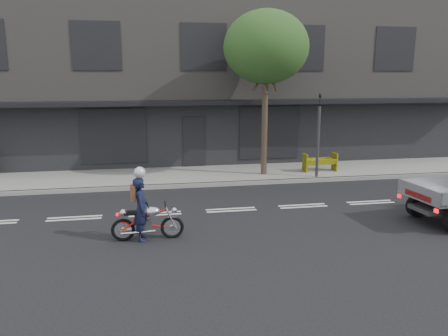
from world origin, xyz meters
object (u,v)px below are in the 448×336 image
motorcycle (148,221)px  construction_barrier (322,163)px  rider (141,209)px  traffic_light_pole (318,140)px  street_tree (266,48)px

motorcycle → construction_barrier: size_ratio=1.31×
motorcycle → rider: rider is taller
rider → traffic_light_pole: bearing=-51.1°
motorcycle → rider: 0.37m
street_tree → construction_barrier: street_tree is taller
traffic_light_pole → rider: traffic_light_pole is taller
street_tree → traffic_light_pole: (2.00, -0.85, -3.63)m
traffic_light_pole → rider: 8.89m
traffic_light_pole → motorcycle: traffic_light_pole is taller
traffic_light_pole → motorcycle: (-6.82, -5.45, -1.15)m
street_tree → motorcycle: (-4.82, -6.30, -4.78)m
street_tree → motorcycle: street_tree is taller
traffic_light_pole → construction_barrier: (0.54, 0.77, -1.10)m
traffic_light_pole → construction_barrier: 1.44m
construction_barrier → traffic_light_pole: bearing=-124.9°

